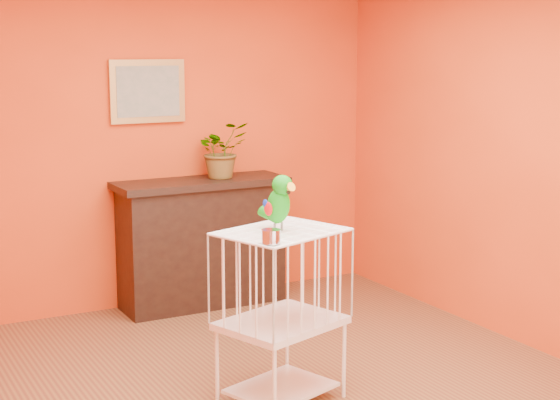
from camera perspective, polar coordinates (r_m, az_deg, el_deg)
ground at (r=5.32m, az=0.02°, el=-13.09°), size 4.50×4.50×0.00m
room_shell at (r=4.91m, az=0.02°, el=4.13°), size 4.50×4.50×4.50m
console_cabinet at (r=7.03m, az=-5.22°, el=-2.84°), size 1.41×0.51×1.04m
potted_plant at (r=7.04m, az=-4.11°, el=2.98°), size 0.46×0.50×0.36m
framed_picture at (r=6.93m, az=-8.79°, el=7.15°), size 0.62×0.04×0.50m
birdcage at (r=5.10m, az=0.09°, el=-7.60°), size 0.81×0.71×1.05m
feed_cup at (r=4.64m, az=-0.61°, el=-2.43°), size 0.11×0.11×0.07m
parrot at (r=4.95m, az=-0.10°, el=-0.13°), size 0.17×0.30×0.33m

